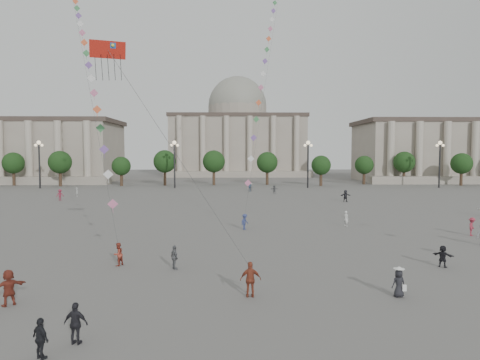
{
  "coord_description": "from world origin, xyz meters",
  "views": [
    {
      "loc": [
        -2.36,
        -25.94,
        7.83
      ],
      "look_at": [
        -1.56,
        12.0,
        5.46
      ],
      "focal_mm": 32.0,
      "sensor_mm": 36.0,
      "label": 1
    }
  ],
  "objects": [
    {
      "name": "kite_flyer_1",
      "position": [
        -0.96,
        17.53,
        0.81
      ],
      "size": [
        1.12,
        1.19,
        1.62
      ],
      "primitive_type": "imported",
      "rotation": [
        0.0,
        0.0,
        0.9
      ],
      "color": "navy",
      "rests_on": "ground"
    },
    {
      "name": "lamp_post_far_east",
      "position": [
        45.0,
        70.0,
        7.35
      ],
      "size": [
        2.0,
        0.9,
        10.65
      ],
      "color": "#262628",
      "rests_on": "ground"
    },
    {
      "name": "dragon_kite",
      "position": [
        -10.06,
        1.64,
        13.59
      ],
      "size": [
        5.56,
        2.96,
        16.24
      ],
      "color": "red",
      "rests_on": "ground"
    },
    {
      "name": "ground",
      "position": [
        0.0,
        0.0,
        0.0
      ],
      "size": [
        360.0,
        360.0,
        0.0
      ],
      "primitive_type": "plane",
      "color": "#565451",
      "rests_on": "ground"
    },
    {
      "name": "tourist_1",
      "position": [
        -9.61,
        -9.96,
        0.8
      ],
      "size": [
        0.99,
        0.86,
        1.6
      ],
      "primitive_type": "imported",
      "rotation": [
        0.0,
        0.0,
        2.52
      ],
      "color": "black",
      "rests_on": "ground"
    },
    {
      "name": "tourist_2",
      "position": [
        -13.81,
        -4.12,
        0.94
      ],
      "size": [
        1.67,
        1.57,
        1.88
      ],
      "primitive_type": "imported",
      "rotation": [
        0.0,
        0.0,
        3.86
      ],
      "color": "maroon",
      "rests_on": "ground"
    },
    {
      "name": "person_crowd_2",
      "position": [
        -30.77,
        45.27,
        0.94
      ],
      "size": [
        1.37,
        1.31,
        1.87
      ],
      "primitive_type": "imported",
      "rotation": [
        0.0,
        0.0,
        0.69
      ],
      "color": "maroon",
      "rests_on": "ground"
    },
    {
      "name": "person_crowd_9",
      "position": [
        16.18,
        42.5,
        0.95
      ],
      "size": [
        1.82,
        0.76,
        1.91
      ],
      "primitive_type": "imported",
      "rotation": [
        0.0,
        0.0,
        0.11
      ],
      "color": "black",
      "rests_on": "ground"
    },
    {
      "name": "hall_central",
      "position": [
        0.0,
        129.22,
        14.23
      ],
      "size": [
        48.3,
        34.3,
        35.5
      ],
      "color": "gray",
      "rests_on": "ground"
    },
    {
      "name": "lamp_post_far_west",
      "position": [
        -45.0,
        70.0,
        7.35
      ],
      "size": [
        2.0,
        0.9,
        10.65
      ],
      "color": "#262628",
      "rests_on": "ground"
    },
    {
      "name": "tree_row",
      "position": [
        0.0,
        78.0,
        5.39
      ],
      "size": [
        137.12,
        5.12,
        8.0
      ],
      "color": "#36291B",
      "rests_on": "ground"
    },
    {
      "name": "tourist_3",
      "position": [
        -6.18,
        2.55,
        0.82
      ],
      "size": [
        0.84,
        1.03,
        1.65
      ],
      "primitive_type": "imported",
      "rotation": [
        0.0,
        0.0,
        2.11
      ],
      "color": "slate",
      "rests_on": "ground"
    },
    {
      "name": "person_crowd_8",
      "position": [
        20.54,
        13.78,
        0.88
      ],
      "size": [
        1.21,
        1.29,
        1.75
      ],
      "primitive_type": "imported",
      "rotation": [
        0.0,
        0.0,
        0.91
      ],
      "color": "#9E2B3E",
      "rests_on": "ground"
    },
    {
      "name": "tourist_0",
      "position": [
        -1.3,
        -3.09,
        0.97
      ],
      "size": [
        1.15,
        0.51,
        1.95
      ],
      "primitive_type": "imported",
      "rotation": [
        0.0,
        0.0,
        3.17
      ],
      "color": "brown",
      "rests_on": "ground"
    },
    {
      "name": "person_crowd_4",
      "position": [
        1.87,
        63.29,
        0.84
      ],
      "size": [
        1.02,
        1.63,
        1.67
      ],
      "primitive_type": "imported",
      "rotation": [
        0.0,
        0.0,
        4.35
      ],
      "color": "beige",
      "rests_on": "ground"
    },
    {
      "name": "tourist_4",
      "position": [
        -8.73,
        -8.71,
        0.87
      ],
      "size": [
        1.08,
        0.59,
        1.74
      ],
      "primitive_type": "imported",
      "rotation": [
        0.0,
        0.0,
        2.97
      ],
      "color": "black",
      "rests_on": "ground"
    },
    {
      "name": "kite_train_mid",
      "position": [
        4.76,
        43.54,
        31.42
      ],
      "size": [
        11.44,
        48.8,
        74.7
      ],
      "color": "#3F3F3F",
      "rests_on": "ground"
    },
    {
      "name": "hat_person",
      "position": [
        6.78,
        -3.26,
        0.82
      ],
      "size": [
        0.81,
        0.61,
        1.69
      ],
      "color": "black",
      "rests_on": "ground"
    },
    {
      "name": "person_crowd_12",
      "position": [
        6.05,
        56.46,
        0.82
      ],
      "size": [
        1.59,
        0.9,
        1.64
      ],
      "primitive_type": "imported",
      "rotation": [
        0.0,
        0.0,
        2.85
      ],
      "color": "slate",
      "rests_on": "ground"
    },
    {
      "name": "person_crowd_3",
      "position": [
        12.2,
        2.72,
        0.76
      ],
      "size": [
        1.37,
        1.26,
        1.52
      ],
      "primitive_type": "imported",
      "rotation": [
        0.0,
        0.0,
        2.44
      ],
      "color": "black",
      "rests_on": "ground"
    },
    {
      "name": "lamp_post_mid_west",
      "position": [
        -15.0,
        70.0,
        7.35
      ],
      "size": [
        2.0,
        0.9,
        10.65
      ],
      "color": "#262628",
      "rests_on": "ground"
    },
    {
      "name": "person_crowd_0",
      "position": [
        1.48,
        61.59,
        0.94
      ],
      "size": [
        1.12,
        0.52,
        1.87
      ],
      "primitive_type": "imported",
      "rotation": [
        0.0,
        0.0,
        0.06
      ],
      "color": "#395A82",
      "rests_on": "ground"
    },
    {
      "name": "kite_flyer_0",
      "position": [
        -10.24,
        3.59,
        0.81
      ],
      "size": [
        0.92,
        0.98,
        1.62
      ],
      "primitive_type": "imported",
      "rotation": [
        0.0,
        0.0,
        4.2
      ],
      "color": "#983829",
      "rests_on": "ground"
    },
    {
      "name": "person_crowd_10",
      "position": [
        -30.32,
        51.87,
        0.82
      ],
      "size": [
        0.57,
        0.69,
        1.64
      ],
      "primitive_type": "imported",
      "rotation": [
        0.0,
        0.0,
        1.91
      ],
      "color": "#BBBBB6",
      "rests_on": "ground"
    },
    {
      "name": "person_crowd_13",
      "position": [
        10.0,
        19.33,
        0.83
      ],
      "size": [
        0.67,
        0.72,
        1.66
      ],
      "primitive_type": "imported",
      "rotation": [
        0.0,
        0.0,
        2.16
      ],
      "color": "silver",
      "rests_on": "ground"
    },
    {
      "name": "kite_train_west",
      "position": [
        -20.08,
        25.77,
        22.4
      ],
      "size": [
        18.87,
        41.05,
        59.87
      ],
      "color": "#3F3F3F",
      "rests_on": "ground"
    },
    {
      "name": "lamp_post_mid_east",
      "position": [
        15.0,
        70.0,
        7.35
      ],
      "size": [
        2.0,
        0.9,
        10.65
      ],
      "color": "#262628",
      "rests_on": "ground"
    }
  ]
}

